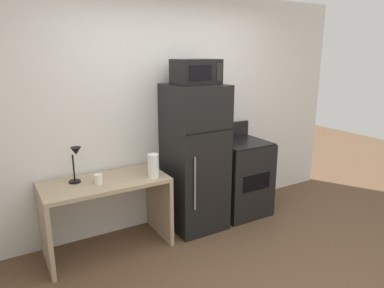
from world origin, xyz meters
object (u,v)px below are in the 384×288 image
(paper_towel_roll, at_px, (153,166))
(microwave, at_px, (196,72))
(desk, at_px, (106,201))
(oven_range, at_px, (240,177))
(desk_lamp, at_px, (75,159))
(coffee_mug, at_px, (98,179))
(refrigerator, at_px, (195,158))

(paper_towel_roll, xyz_separation_m, microwave, (0.58, 0.14, 0.90))
(desk, relative_size, oven_range, 1.10)
(desk_lamp, distance_m, microwave, 1.49)
(coffee_mug, bearing_deg, desk, 40.86)
(refrigerator, relative_size, microwave, 3.56)
(microwave, bearing_deg, paper_towel_roll, -166.78)
(desk_lamp, bearing_deg, microwave, -4.55)
(oven_range, bearing_deg, coffee_mug, -177.82)
(coffee_mug, distance_m, oven_range, 1.80)
(refrigerator, bearing_deg, desk, 179.67)
(desk, height_order, coffee_mug, coffee_mug)
(paper_towel_roll, relative_size, microwave, 0.52)
(desk, bearing_deg, paper_towel_roll, -19.74)
(microwave, bearing_deg, desk, 178.49)
(desk, relative_size, refrigerator, 0.74)
(refrigerator, bearing_deg, oven_range, 0.73)
(desk_lamp, height_order, refrigerator, refrigerator)
(refrigerator, height_order, oven_range, refrigerator)
(paper_towel_roll, distance_m, oven_range, 1.32)
(desk_lamp, bearing_deg, refrigerator, -3.60)
(desk, distance_m, oven_range, 1.70)
(paper_towel_roll, distance_m, microwave, 1.07)
(desk_lamp, height_order, oven_range, desk_lamp)
(desk, bearing_deg, refrigerator, -0.33)
(desk_lamp, xyz_separation_m, coffee_mug, (0.17, -0.14, -0.19))
(oven_range, bearing_deg, refrigerator, -179.27)
(desk, xyz_separation_m, paper_towel_roll, (0.45, -0.16, 0.34))
(coffee_mug, height_order, oven_range, oven_range)
(oven_range, bearing_deg, microwave, -177.45)
(desk, relative_size, paper_towel_roll, 5.05)
(microwave, bearing_deg, oven_range, 2.55)
(coffee_mug, relative_size, microwave, 0.21)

